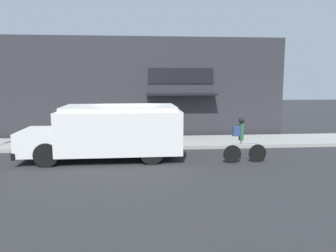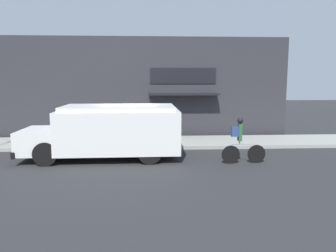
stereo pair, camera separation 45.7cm
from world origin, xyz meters
name	(u,v)px [view 1 (the left image)]	position (x,y,z in m)	size (l,w,h in m)	color
ground_plane	(129,151)	(0.00, 0.00, 0.00)	(70.00, 70.00, 0.00)	#2B2B2D
sidewalk	(130,143)	(0.00, 1.39, 0.08)	(28.00, 2.78, 0.15)	#999993
storefront	(132,88)	(0.07, 3.19, 2.66)	(16.58, 1.03, 5.32)	#2D2D33
school_bus	(110,131)	(-0.68, -1.41, 1.11)	(6.10, 2.85, 2.09)	white
cyclist	(242,141)	(4.27, -2.51, 0.83)	(1.67, 0.22, 1.71)	black
trash_bin	(149,130)	(0.92, 1.68, 0.64)	(0.64, 0.64, 0.97)	#2D5138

